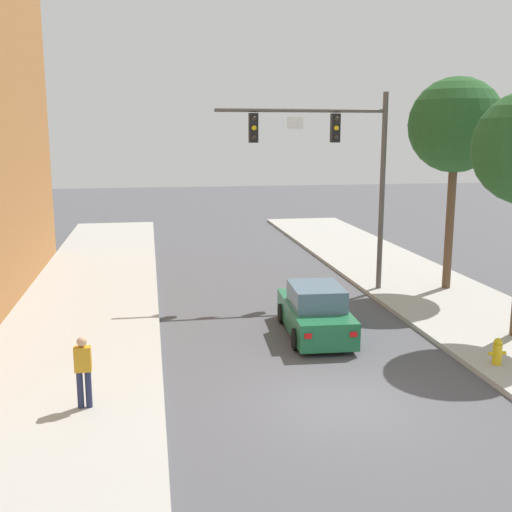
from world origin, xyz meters
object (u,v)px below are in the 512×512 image
(traffic_signal_mast, at_px, (337,155))
(car_lead_green, at_px, (315,312))
(street_tree_second, at_px, (456,126))
(fire_hydrant, at_px, (497,351))
(pedestrian_sidewalk_left_walker, at_px, (83,368))

(traffic_signal_mast, xyz_separation_m, car_lead_green, (-2.04, -4.74, -4.62))
(traffic_signal_mast, xyz_separation_m, street_tree_second, (4.47, -0.41, 1.06))
(traffic_signal_mast, relative_size, street_tree_second, 0.93)
(car_lead_green, relative_size, street_tree_second, 0.54)
(fire_hydrant, xyz_separation_m, street_tree_second, (2.55, 7.93, 5.89))
(pedestrian_sidewalk_left_walker, relative_size, fire_hydrant, 2.28)
(traffic_signal_mast, distance_m, street_tree_second, 4.62)
(car_lead_green, height_order, pedestrian_sidewalk_left_walker, pedestrian_sidewalk_left_walker)
(traffic_signal_mast, distance_m, car_lead_green, 6.93)
(street_tree_second, bearing_deg, fire_hydrant, -107.80)
(car_lead_green, bearing_deg, pedestrian_sidewalk_left_walker, -145.51)
(street_tree_second, bearing_deg, car_lead_green, -146.39)
(pedestrian_sidewalk_left_walker, relative_size, street_tree_second, 0.20)
(traffic_signal_mast, height_order, fire_hydrant, traffic_signal_mast)
(car_lead_green, bearing_deg, street_tree_second, 33.61)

